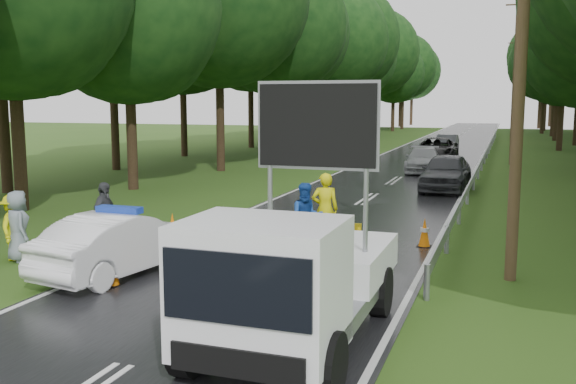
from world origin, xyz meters
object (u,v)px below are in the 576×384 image
at_px(police_sedan, 121,244).
at_px(queue_car_second, 423,160).
at_px(barrier, 298,235).
at_px(queue_car_third, 436,150).
at_px(work_truck, 292,279).
at_px(civilian, 307,218).
at_px(officer, 325,209).
at_px(queue_car_fourth, 447,144).
at_px(queue_car_first, 446,172).

xyz_separation_m(police_sedan, queue_car_second, (3.60, 22.65, -0.03)).
distance_m(barrier, queue_car_second, 21.32).
distance_m(barrier, queue_car_third, 27.50).
relative_size(work_truck, civilian, 2.91).
relative_size(work_truck, queue_car_second, 1.13).
bearing_deg(civilian, queue_car_third, 61.78).
xyz_separation_m(barrier, officer, (-0.21, 2.90, 0.10)).
relative_size(barrier, civilian, 1.53).
bearing_deg(civilian, police_sedan, -161.00).
distance_m(police_sedan, work_truck, 5.58).
distance_m(barrier, civilian, 2.04).
bearing_deg(civilian, queue_car_fourth, 61.98).
xyz_separation_m(officer, civilian, (-0.21, -0.90, -0.08)).
bearing_deg(queue_car_second, queue_car_third, 84.67).
height_order(barrier, civilian, civilian).
distance_m(police_sedan, civilian, 4.61).
bearing_deg(work_truck, queue_car_first, 88.53).
bearing_deg(queue_car_first, civilian, -98.12).
height_order(queue_car_first, queue_car_third, queue_car_first).
bearing_deg(queue_car_second, barrier, -95.33).
xyz_separation_m(work_truck, queue_car_first, (0.56, 18.60, -0.31)).
xyz_separation_m(queue_car_first, queue_car_fourth, (-1.80, 19.81, -0.12)).
relative_size(civilian, queue_car_fourth, 0.43).
distance_m(work_truck, queue_car_first, 18.62).
bearing_deg(officer, police_sedan, 33.06).
xyz_separation_m(barrier, queue_car_second, (0.00, 21.32, -0.21)).
xyz_separation_m(work_truck, barrier, (-1.24, 4.07, -0.23)).
relative_size(work_truck, officer, 2.66).
xyz_separation_m(barrier, queue_car_first, (1.80, 14.53, -0.08)).
distance_m(barrier, queue_car_first, 14.65).
distance_m(police_sedan, queue_car_second, 22.93).
bearing_deg(police_sedan, work_truck, 159.98).
distance_m(police_sedan, queue_car_first, 16.75).
bearing_deg(queue_car_third, work_truck, -88.72).
distance_m(police_sedan, queue_car_fourth, 35.85).
xyz_separation_m(work_truck, civilian, (-1.66, 6.07, -0.22)).
xyz_separation_m(police_sedan, queue_car_fourth, (3.60, 35.67, -0.02)).
height_order(queue_car_second, queue_car_third, queue_car_third).
height_order(police_sedan, work_truck, work_truck).
distance_m(work_truck, officer, 7.12).
xyz_separation_m(barrier, civilian, (-0.42, 2.00, 0.01)).
height_order(work_truck, barrier, work_truck).
distance_m(civilian, queue_car_first, 12.73).
relative_size(officer, queue_car_third, 0.36).
bearing_deg(barrier, queue_car_fourth, 74.97).
relative_size(police_sedan, barrier, 1.61).
height_order(civilian, queue_car_first, civilian).
bearing_deg(barrier, police_sedan, -174.81).
distance_m(officer, queue_car_third, 24.61).
relative_size(officer, queue_car_fourth, 0.47).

